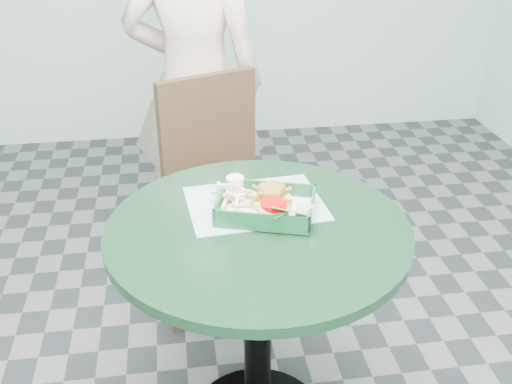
{
  "coord_description": "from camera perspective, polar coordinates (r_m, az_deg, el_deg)",
  "views": [
    {
      "loc": [
        -0.21,
        -1.38,
        1.63
      ],
      "look_at": [
        0.01,
        0.1,
        0.82
      ],
      "focal_mm": 42.0,
      "sensor_mm": 36.0,
      "label": 1
    }
  ],
  "objects": [
    {
      "name": "fries_pile",
      "position": [
        1.7,
        -2.67,
        -1.2
      ],
      "size": [
        0.11,
        0.12,
        0.04
      ],
      "primitive_type": null,
      "rotation": [
        0.0,
        0.0,
        0.02
      ],
      "color": "beige",
      "rests_on": "food_basket"
    },
    {
      "name": "placemat",
      "position": [
        1.75,
        -0.08,
        -1.66
      ],
      "size": [
        0.41,
        0.32,
        0.0
      ],
      "primitive_type": "cube",
      "rotation": [
        0.0,
        0.0,
        0.09
      ],
      "color": "#93C1B0",
      "rests_on": "cafe_table"
    },
    {
      "name": "food_basket",
      "position": [
        1.69,
        0.95,
        -2.24
      ],
      "size": [
        0.26,
        0.19,
        0.05
      ],
      "rotation": [
        0.0,
        0.0,
        -0.3
      ],
      "color": "#17552E",
      "rests_on": "placemat"
    },
    {
      "name": "dining_chair",
      "position": [
        2.41,
        -4.25,
        1.28
      ],
      "size": [
        0.42,
        0.42,
        0.93
      ],
      "rotation": [
        0.0,
        0.0,
        0.38
      ],
      "color": "#302012",
      "rests_on": "floor"
    },
    {
      "name": "sauce_ramekin",
      "position": [
        1.74,
        -2.97,
        -0.02
      ],
      "size": [
        0.05,
        0.05,
        0.03
      ],
      "rotation": [
        0.0,
        0.0,
        -0.11
      ],
      "color": "white",
      "rests_on": "food_basket"
    },
    {
      "name": "garnish_cup",
      "position": [
        1.64,
        2.38,
        -2.21
      ],
      "size": [
        0.12,
        0.12,
        0.05
      ],
      "rotation": [
        0.0,
        0.0,
        -0.36
      ],
      "color": "white",
      "rests_on": "food_basket"
    },
    {
      "name": "crab_sandwich",
      "position": [
        1.7,
        1.08,
        -0.69
      ],
      "size": [
        0.12,
        0.12,
        0.07
      ],
      "rotation": [
        0.0,
        0.0,
        0.19
      ],
      "color": "#E4B764",
      "rests_on": "food_basket"
    },
    {
      "name": "diner_person",
      "position": [
        2.59,
        -5.94,
        11.57
      ],
      "size": [
        0.72,
        0.55,
        1.77
      ],
      "primitive_type": "imported",
      "rotation": [
        0.0,
        0.0,
        2.92
      ],
      "color": "beige",
      "rests_on": "floor"
    },
    {
      "name": "cafe_table",
      "position": [
        1.74,
        0.18,
        -8.54
      ],
      "size": [
        0.84,
        0.84,
        0.75
      ],
      "color": "black",
      "rests_on": "floor"
    }
  ]
}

